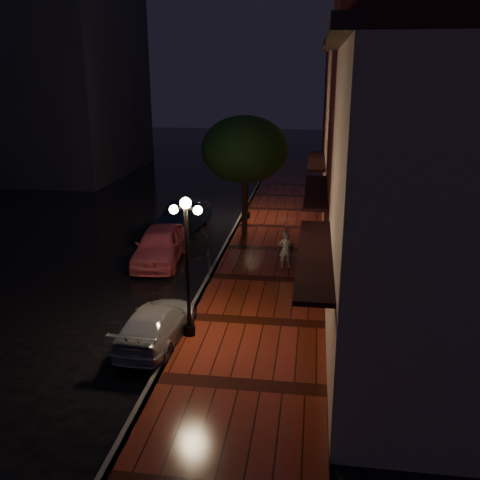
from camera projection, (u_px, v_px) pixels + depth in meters
The scene contains 15 objects.
ground at pixel (210, 279), 21.24m from camera, with size 120.00×120.00×0.00m, color black.
sidewalk at pixel (266, 280), 20.92m from camera, with size 4.50×60.00×0.15m, color #47180C.
curb at pixel (210, 277), 21.22m from camera, with size 0.25×60.00×0.15m, color #595451.
storefront_near at pixel (435, 223), 13.38m from camera, with size 5.00×8.00×8.50m, color gray.
storefront_mid at pixel (396, 136), 20.56m from camera, with size 5.00×8.00×11.00m, color #511914.
storefront_far at pixel (373, 139), 28.42m from camera, with size 5.00×8.00×9.00m, color #8C5951.
storefront_extra at pixel (360, 115), 37.72m from camera, with size 5.00×12.00×10.00m, color #511914.
streetlamp_near at pixel (187, 259), 15.69m from camera, with size 0.96×0.36×4.31m.
streetlamp_far at pixel (247, 174), 28.92m from camera, with size 0.96×0.36×4.31m.
street_tree at pixel (245, 151), 25.55m from camera, with size 4.16×4.16×5.80m.
pink_car at pixel (160, 245), 22.88m from camera, with size 1.86×4.62×1.57m, color #E85F71.
navy_car at pixel (184, 217), 27.52m from camera, with size 1.58×4.54×1.50m, color black.
silver_car at pixel (157, 323), 16.16m from camera, with size 1.65×4.06×1.18m, color #9D9CA4.
woman_with_umbrella at pixel (286, 234), 21.70m from camera, with size 0.89×0.91×2.15m.
parking_meter at pixel (209, 263), 20.20m from camera, with size 0.15×0.13×1.33m.
Camera 1 is at (3.93, -19.45, 7.83)m, focal length 40.00 mm.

